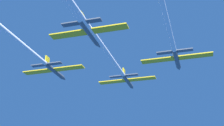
# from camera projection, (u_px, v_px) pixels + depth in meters

# --- Properties ---
(jet_lead) EXTENTS (18.66, 69.25, 3.09)m
(jet_lead) POSITION_uv_depth(u_px,v_px,m) (108.00, 54.00, 84.28)
(jet_lead) COLOR #4C5660
(jet_left_wing) EXTENTS (18.66, 74.61, 3.09)m
(jet_left_wing) POSITION_uv_depth(u_px,v_px,m) (7.00, 32.00, 71.37)
(jet_left_wing) COLOR #4C5660
(jet_right_wing) EXTENTS (18.66, 77.73, 3.09)m
(jet_right_wing) POSITION_uv_depth(u_px,v_px,m) (163.00, 8.00, 61.68)
(jet_right_wing) COLOR #4C5660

